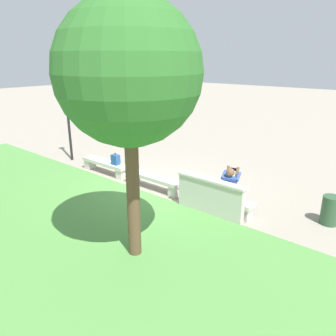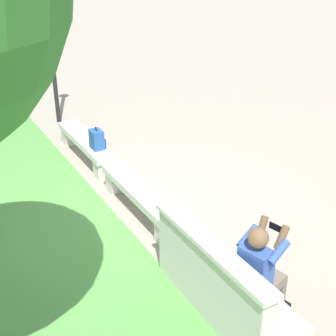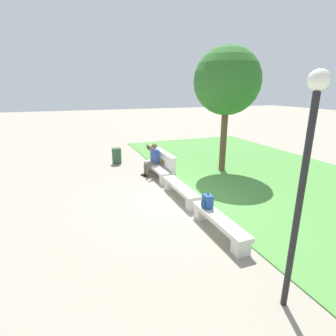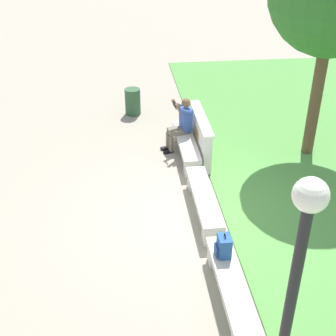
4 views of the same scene
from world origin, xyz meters
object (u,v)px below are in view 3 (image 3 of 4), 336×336
at_px(backpack, 207,202).
at_px(lamp_post, 305,164).
at_px(bench_near, 180,190).
at_px(person_photographer, 152,158).
at_px(trash_bin, 117,156).
at_px(bench_main, 157,170).
at_px(tree_behind_wall, 227,82).
at_px(bench_mid, 219,223).

xyz_separation_m(backpack, lamp_post, (2.93, -0.16, 1.82)).
bearing_deg(lamp_post, bench_near, 177.92).
relative_size(person_photographer, trash_bin, 1.76).
bearing_deg(bench_near, bench_main, 180.00).
xyz_separation_m(person_photographer, tree_behind_wall, (0.55, 3.05, 3.02)).
height_order(trash_bin, lamp_post, lamp_post).
xyz_separation_m(bench_mid, lamp_post, (2.33, -0.17, 2.14)).
bearing_deg(backpack, bench_main, 179.81).
relative_size(bench_mid, lamp_post, 0.58).
bearing_deg(lamp_post, trash_bin, -174.22).
bearing_deg(bench_main, tree_behind_wall, 86.48).
bearing_deg(bench_near, lamp_post, -2.08).
bearing_deg(bench_near, backpack, -0.44).
bearing_deg(lamp_post, tree_behind_wall, 155.52).
xyz_separation_m(person_photographer, lamp_post, (7.46, -0.10, 1.71)).
relative_size(person_photographer, lamp_post, 0.35).
distance_m(bench_mid, backpack, 0.68).
bearing_deg(trash_bin, tree_behind_wall, 55.64).
relative_size(bench_mid, person_photographer, 1.63).
relative_size(bench_mid, backpack, 5.03).
bearing_deg(bench_mid, bench_main, 180.00).
xyz_separation_m(bench_near, person_photographer, (-2.75, -0.07, 0.43)).
distance_m(bench_main, person_photographer, 0.57).
relative_size(bench_main, backpack, 5.03).
distance_m(bench_near, trash_bin, 5.15).
bearing_deg(tree_behind_wall, lamp_post, -24.48).
xyz_separation_m(bench_main, person_photographer, (-0.37, -0.07, 0.43)).
relative_size(bench_main, trash_bin, 2.87).
bearing_deg(lamp_post, bench_main, 178.62).
bearing_deg(backpack, person_photographer, -179.23).
xyz_separation_m(bench_mid, tree_behind_wall, (-4.57, 2.97, 3.45)).
height_order(backpack, trash_bin, backpack).
height_order(bench_mid, trash_bin, trash_bin).
relative_size(bench_main, tree_behind_wall, 0.42).
distance_m(bench_mid, lamp_post, 3.17).
xyz_separation_m(bench_near, tree_behind_wall, (-2.20, 2.97, 3.45)).
distance_m(bench_mid, tree_behind_wall, 6.45).
bearing_deg(tree_behind_wall, bench_main, -93.52).
distance_m(backpack, lamp_post, 3.46).
relative_size(bench_near, lamp_post, 0.58).
bearing_deg(bench_main, lamp_post, -1.38).
distance_m(bench_mid, person_photographer, 5.14).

